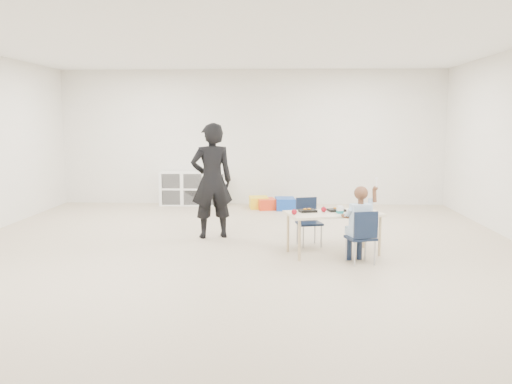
{
  "coord_description": "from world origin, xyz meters",
  "views": [
    {
      "loc": [
        0.55,
        -6.84,
        1.76
      ],
      "look_at": [
        0.27,
        -0.02,
        0.85
      ],
      "focal_mm": 38.0,
      "sensor_mm": 36.0,
      "label": 1
    }
  ],
  "objects_px": {
    "chair_near": "(361,237)",
    "child": "(361,221)",
    "table": "(333,233)",
    "cubby_shelf": "(194,188)",
    "adult": "(212,181)"
  },
  "relations": [
    {
      "from": "chair_near",
      "to": "cubby_shelf",
      "type": "height_order",
      "value": "cubby_shelf"
    },
    {
      "from": "table",
      "to": "adult",
      "type": "height_order",
      "value": "adult"
    },
    {
      "from": "child",
      "to": "chair_near",
      "type": "bearing_deg",
      "value": 0.0
    },
    {
      "from": "cubby_shelf",
      "to": "table",
      "type": "bearing_deg",
      "value": -58.72
    },
    {
      "from": "chair_near",
      "to": "child",
      "type": "bearing_deg",
      "value": 0.0
    },
    {
      "from": "chair_near",
      "to": "cubby_shelf",
      "type": "bearing_deg",
      "value": 105.35
    },
    {
      "from": "adult",
      "to": "cubby_shelf",
      "type": "bearing_deg",
      "value": -93.78
    },
    {
      "from": "table",
      "to": "child",
      "type": "relative_size",
      "value": 1.27
    },
    {
      "from": "table",
      "to": "cubby_shelf",
      "type": "height_order",
      "value": "cubby_shelf"
    },
    {
      "from": "child",
      "to": "adult",
      "type": "xyz_separation_m",
      "value": [
        -2.01,
        1.42,
        0.33
      ]
    },
    {
      "from": "chair_near",
      "to": "child",
      "type": "height_order",
      "value": "child"
    },
    {
      "from": "adult",
      "to": "chair_near",
      "type": "bearing_deg",
      "value": 127.34
    },
    {
      "from": "table",
      "to": "chair_near",
      "type": "distance_m",
      "value": 0.55
    },
    {
      "from": "table",
      "to": "child",
      "type": "distance_m",
      "value": 0.6
    },
    {
      "from": "chair_near",
      "to": "adult",
      "type": "distance_m",
      "value": 2.51
    }
  ]
}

